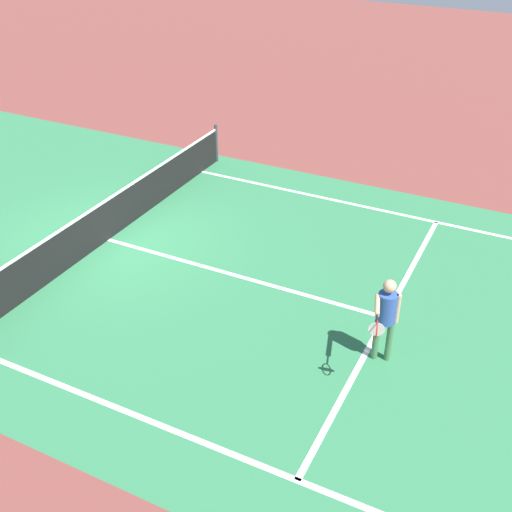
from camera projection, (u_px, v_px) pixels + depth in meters
The scene contains 9 objects.
ground_plane at pixel (108, 240), 14.33m from camera, with size 60.00×60.00×0.00m, color brown.
court_surface_inbounds at pixel (108, 240), 14.33m from camera, with size 10.62×24.40×0.00m, color #2D7247.
line_sideline_left at pixel (267, 468), 8.94m from camera, with size 0.10×11.89×0.01m, color white.
line_sideline_right at pixel (417, 218), 15.19m from camera, with size 0.10×11.89×0.01m, color white.
line_service_near at pixel (385, 317), 11.89m from camera, with size 8.22×0.10×0.01m, color white.
line_center_service at pixel (234, 275), 13.11m from camera, with size 0.10×6.40×0.01m, color white.
net at pixel (106, 220), 14.07m from camera, with size 9.96×0.09×1.07m.
player_near at pixel (386, 313), 10.38m from camera, with size 1.20×0.41×1.60m.
tennis_ball_mid_court at pixel (379, 317), 11.86m from camera, with size 0.07×0.07×0.07m, color #CCE033.
Camera 1 is at (-9.57, -8.50, 7.26)m, focal length 44.84 mm.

